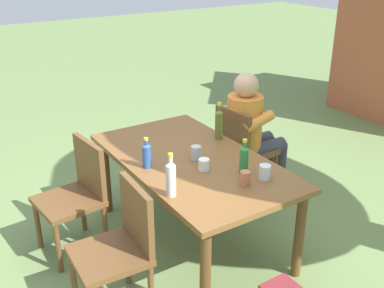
# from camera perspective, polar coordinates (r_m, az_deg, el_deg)

# --- Properties ---
(ground_plane) EXTENTS (24.00, 24.00, 0.00)m
(ground_plane) POSITION_cam_1_polar(r_m,az_deg,el_deg) (3.80, -0.00, -11.68)
(ground_plane) COLOR #6B844C
(dining_table) EXTENTS (1.70, 0.95, 0.72)m
(dining_table) POSITION_cam_1_polar(r_m,az_deg,el_deg) (3.47, -0.00, -3.05)
(dining_table) COLOR brown
(dining_table) RESTS_ON ground_plane
(chair_far_left) EXTENTS (0.49, 0.49, 0.87)m
(chair_far_left) POSITION_cam_1_polar(r_m,az_deg,el_deg) (4.22, 6.14, -0.39)
(chair_far_left) COLOR brown
(chair_far_left) RESTS_ON ground_plane
(chair_near_right) EXTENTS (0.46, 0.46, 0.87)m
(chair_near_right) POSITION_cam_1_polar(r_m,az_deg,el_deg) (2.95, -8.88, -12.12)
(chair_near_right) COLOR brown
(chair_near_right) RESTS_ON ground_plane
(chair_near_left) EXTENTS (0.49, 0.49, 0.87)m
(chair_near_left) POSITION_cam_1_polar(r_m,az_deg,el_deg) (3.57, -14.06, -5.73)
(chair_near_left) COLOR brown
(chair_near_left) RESTS_ON ground_plane
(person_in_white_shirt) EXTENTS (0.47, 0.62, 1.18)m
(person_in_white_shirt) POSITION_cam_1_polar(r_m,az_deg,el_deg) (4.23, 7.33, 2.05)
(person_in_white_shirt) COLOR orange
(person_in_white_shirt) RESTS_ON ground_plane
(bottle_olive) EXTENTS (0.06, 0.06, 0.31)m
(bottle_olive) POSITION_cam_1_polar(r_m,az_deg,el_deg) (3.75, 3.36, 2.59)
(bottle_olive) COLOR #566623
(bottle_olive) RESTS_ON dining_table
(bottle_green) EXTENTS (0.06, 0.06, 0.25)m
(bottle_green) POSITION_cam_1_polar(r_m,az_deg,el_deg) (3.20, 6.49, -1.80)
(bottle_green) COLOR #287A38
(bottle_green) RESTS_ON dining_table
(bottle_clear) EXTENTS (0.06, 0.06, 0.30)m
(bottle_clear) POSITION_cam_1_polar(r_m,az_deg,el_deg) (2.89, -2.64, -4.21)
(bottle_clear) COLOR white
(bottle_clear) RESTS_ON dining_table
(bottle_blue) EXTENTS (0.06, 0.06, 0.23)m
(bottle_blue) POSITION_cam_1_polar(r_m,az_deg,el_deg) (3.28, -5.66, -1.35)
(bottle_blue) COLOR #2D56A3
(bottle_blue) RESTS_ON dining_table
(cup_white) EXTENTS (0.08, 0.08, 0.08)m
(cup_white) POSITION_cam_1_polar(r_m,az_deg,el_deg) (3.25, 1.50, -2.57)
(cup_white) COLOR white
(cup_white) RESTS_ON dining_table
(cup_steel) EXTENTS (0.08, 0.08, 0.11)m
(cup_steel) POSITION_cam_1_polar(r_m,az_deg,el_deg) (3.40, 0.49, -1.12)
(cup_steel) COLOR #B2B7BC
(cup_steel) RESTS_ON dining_table
(cup_glass) EXTENTS (0.08, 0.08, 0.10)m
(cup_glass) POSITION_cam_1_polar(r_m,az_deg,el_deg) (3.17, 9.04, -3.47)
(cup_glass) COLOR silver
(cup_glass) RESTS_ON dining_table
(cup_terracotta) EXTENTS (0.07, 0.07, 0.10)m
(cup_terracotta) POSITION_cam_1_polar(r_m,az_deg,el_deg) (3.07, 6.62, -4.25)
(cup_terracotta) COLOR #BC6B47
(cup_terracotta) RESTS_ON dining_table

